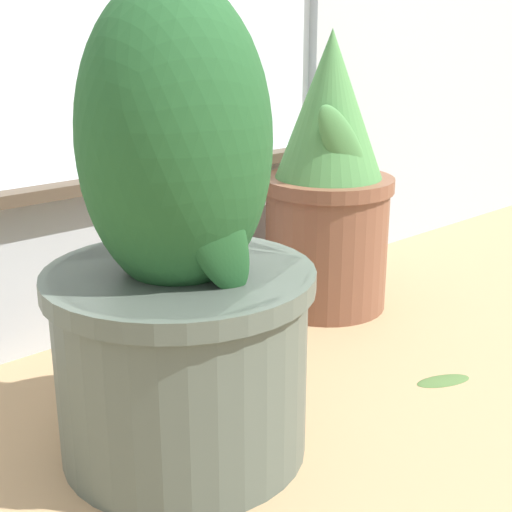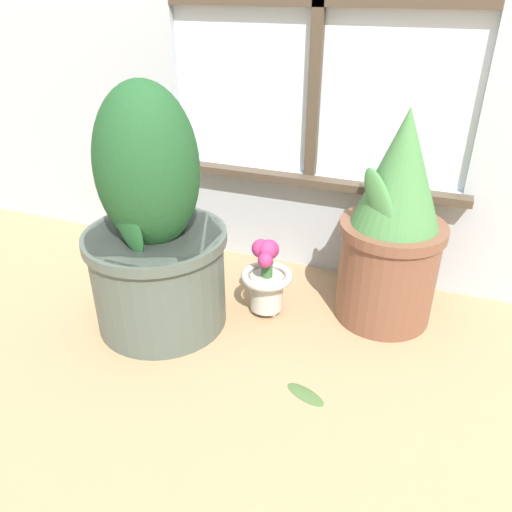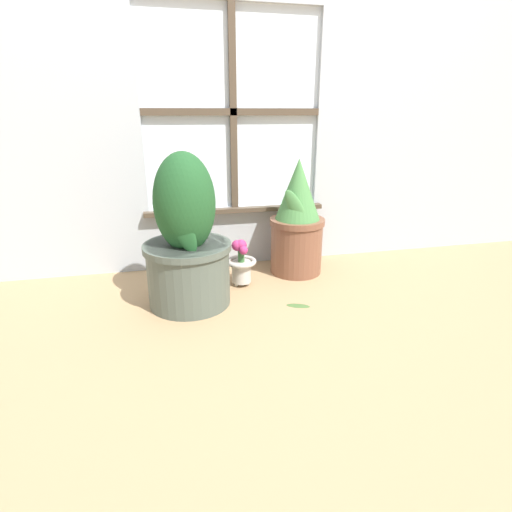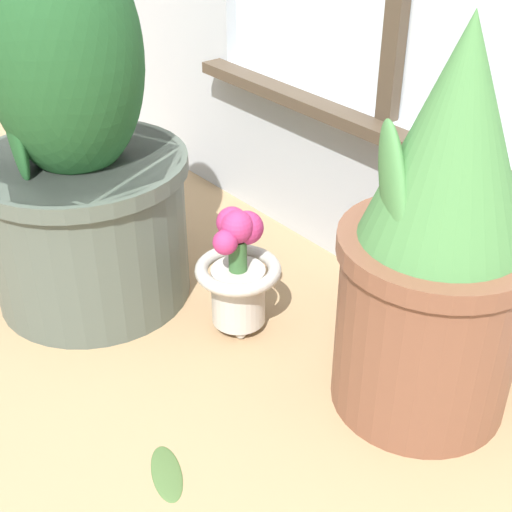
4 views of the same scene
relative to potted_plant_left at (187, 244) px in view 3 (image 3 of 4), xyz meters
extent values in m
plane|color=tan|center=(0.30, -0.14, -0.29)|extent=(10.00, 10.00, 0.00)
cube|color=#B2B7BC|center=(1.64, 0.50, 0.96)|extent=(1.73, 0.05, 2.50)
cube|color=#B2B7BC|center=(0.30, 0.50, -0.12)|extent=(0.95, 0.05, 0.34)
cube|color=white|center=(0.30, 0.51, 0.56)|extent=(0.95, 0.02, 1.02)
cube|color=#4C3D2D|center=(0.30, 0.48, 0.56)|extent=(0.04, 0.02, 1.02)
cube|color=#4C3D2D|center=(0.30, 0.48, 0.56)|extent=(0.95, 0.02, 0.04)
cube|color=#4C3D2D|center=(0.30, 0.45, 0.04)|extent=(1.01, 0.06, 0.02)
cylinder|color=#4C564C|center=(0.00, 0.00, -0.14)|extent=(0.37, 0.37, 0.29)
cylinder|color=#4C564C|center=(0.00, 0.00, -0.01)|extent=(0.40, 0.40, 0.03)
cylinder|color=#38281E|center=(0.00, 0.00, 0.00)|extent=(0.34, 0.34, 0.01)
ellipsoid|color=#1E4C23|center=(0.00, 0.00, 0.19)|extent=(0.27, 0.27, 0.44)
ellipsoid|color=#1E4C23|center=(-0.02, -0.10, 0.10)|extent=(0.17, 0.06, 0.25)
cylinder|color=brown|center=(0.61, 0.26, -0.14)|extent=(0.28, 0.28, 0.31)
cylinder|color=brown|center=(0.61, 0.26, 0.00)|extent=(0.30, 0.30, 0.03)
cylinder|color=#38281E|center=(0.61, 0.26, 0.01)|extent=(0.26, 0.26, 0.01)
cone|color=#477F42|center=(0.61, 0.26, 0.18)|extent=(0.24, 0.24, 0.32)
ellipsoid|color=#477F42|center=(0.57, 0.19, 0.10)|extent=(0.16, 0.10, 0.21)
sphere|color=#BCB7AD|center=(0.27, 0.19, -0.28)|extent=(0.02, 0.02, 0.02)
sphere|color=#BCB7AD|center=(0.24, 0.13, -0.28)|extent=(0.02, 0.02, 0.02)
sphere|color=#BCB7AD|center=(0.31, 0.13, -0.28)|extent=(0.02, 0.02, 0.02)
cylinder|color=#BCB7AD|center=(0.27, 0.15, -0.22)|extent=(0.10, 0.10, 0.11)
torus|color=#BCB7AD|center=(0.27, 0.15, -0.16)|extent=(0.16, 0.16, 0.02)
cylinder|color=#386633|center=(0.27, 0.15, -0.13)|extent=(0.03, 0.03, 0.06)
sphere|color=#B22D66|center=(0.27, 0.15, -0.07)|extent=(0.06, 0.06, 0.06)
sphere|color=#B22D66|center=(0.27, 0.17, -0.08)|extent=(0.06, 0.06, 0.06)
sphere|color=#B22D66|center=(0.25, 0.15, -0.08)|extent=(0.06, 0.06, 0.06)
sphere|color=#B22D66|center=(0.28, 0.12, -0.09)|extent=(0.04, 0.04, 0.04)
ellipsoid|color=#476633|center=(0.49, -0.15, -0.29)|extent=(0.12, 0.08, 0.01)
camera|label=1|loc=(-0.57, -0.80, 0.34)|focal=50.00mm
camera|label=2|loc=(0.70, -1.04, 0.61)|focal=35.00mm
camera|label=3|loc=(-0.08, -1.73, 0.56)|focal=28.00mm
camera|label=4|loc=(1.12, -0.50, 0.53)|focal=50.00mm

